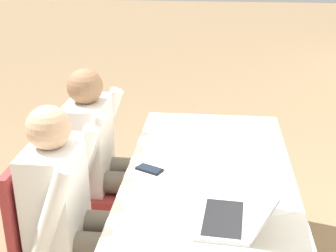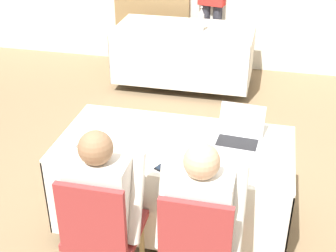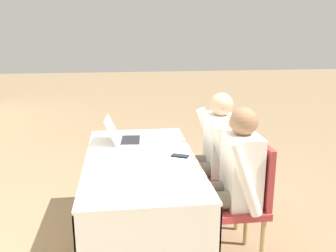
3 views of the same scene
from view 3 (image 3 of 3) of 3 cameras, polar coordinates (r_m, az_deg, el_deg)
ground_plane at (r=3.23m, az=-3.90°, el=-17.39°), size 24.00×24.00×0.00m
conference_table_near at (r=2.97m, az=-4.09°, el=-8.13°), size 1.65×0.85×0.74m
laptop at (r=3.29m, az=-6.58°, el=-1.73°), size 0.34×0.35×0.22m
cell_phone at (r=2.93m, az=1.87°, el=-4.57°), size 0.12×0.15×0.01m
paper_beside_laptop at (r=3.16m, az=-8.22°, el=-3.32°), size 0.30×0.35×0.00m
chair_near_left at (r=2.85m, az=11.37°, el=-10.47°), size 0.44×0.44×0.93m
chair_near_right at (r=3.37m, az=8.21°, el=-6.23°), size 0.44×0.44×0.93m
person_checkered_shirt at (r=2.75m, az=9.46°, el=-7.65°), size 0.50×0.52×1.19m
person_white_shirt at (r=3.29m, az=6.56°, el=-3.75°), size 0.50×0.52×1.19m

